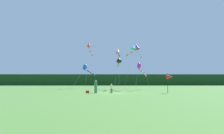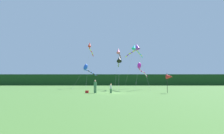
# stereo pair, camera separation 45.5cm
# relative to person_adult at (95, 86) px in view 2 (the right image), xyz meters

# --- Properties ---
(ground_plane) EXTENTS (120.00, 120.00, 0.00)m
(ground_plane) POSITION_rel_person_adult_xyz_m (2.37, 0.06, -1.03)
(ground_plane) COLOR #477533
(distant_treeline) EXTENTS (108.00, 3.83, 4.31)m
(distant_treeline) POSITION_rel_person_adult_xyz_m (2.37, 45.06, 1.12)
(distant_treeline) COLOR #193D19
(distant_treeline) RESTS_ON ground
(person_adult) EXTENTS (0.41, 0.41, 1.85)m
(person_adult) POSITION_rel_person_adult_xyz_m (0.00, 0.00, 0.00)
(person_adult) COLOR #3F724C
(person_adult) RESTS_ON ground
(person_child) EXTENTS (0.30, 0.30, 1.34)m
(person_child) POSITION_rel_person_adult_xyz_m (2.24, 0.08, -0.28)
(person_child) COLOR #3F724C
(person_child) RESTS_ON ground
(cooler_box) EXTENTS (0.46, 0.34, 0.36)m
(cooler_box) POSITION_rel_person_adult_xyz_m (-1.18, 0.13, -0.85)
(cooler_box) COLOR red
(cooler_box) RESTS_ON ground
(banner_flag_pole) EXTENTS (0.90, 0.70, 2.83)m
(banner_flag_pole) POSITION_rel_person_adult_xyz_m (10.65, 0.12, 1.27)
(banner_flag_pole) COLOR black
(banner_flag_pole) RESTS_ON ground
(kite_purple) EXTENTS (3.81, 8.23, 9.31)m
(kite_purple) POSITION_rel_person_adult_xyz_m (7.13, 9.52, 7.33)
(kite_purple) COLOR #B2B2B2
(kite_purple) RESTS_ON ground
(kite_rainbow) EXTENTS (1.71, 8.41, 9.35)m
(kite_rainbow) POSITION_rel_person_adult_xyz_m (3.84, 14.65, 7.40)
(kite_rainbow) COLOR #B2B2B2
(kite_rainbow) RESTS_ON ground
(kite_cyan) EXTENTS (5.25, 8.34, 10.24)m
(kite_cyan) POSITION_rel_person_adult_xyz_m (7.62, 14.86, 8.28)
(kite_cyan) COLOR #B2B2B2
(kite_cyan) RESTS_ON ground
(kite_black) EXTENTS (1.07, 8.18, 6.78)m
(kite_black) POSITION_rel_person_adult_xyz_m (3.76, 8.76, 4.85)
(kite_black) COLOR #B2B2B2
(kite_black) RESTS_ON ground
(kite_blue) EXTENTS (4.68, 9.23, 5.97)m
(kite_blue) POSITION_rel_person_adult_xyz_m (-3.85, 17.05, 3.82)
(kite_blue) COLOR #B2B2B2
(kite_blue) RESTS_ON ground
(kite_red) EXTENTS (0.79, 10.49, 11.47)m
(kite_red) POSITION_rel_person_adult_xyz_m (-3.23, 18.46, 9.36)
(kite_red) COLOR #B2B2B2
(kite_red) RESTS_ON ground
(kite_magenta) EXTENTS (3.88, 8.72, 5.29)m
(kite_magenta) POSITION_rel_person_adult_xyz_m (7.81, 8.30, 3.20)
(kite_magenta) COLOR #B2B2B2
(kite_magenta) RESTS_ON ground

